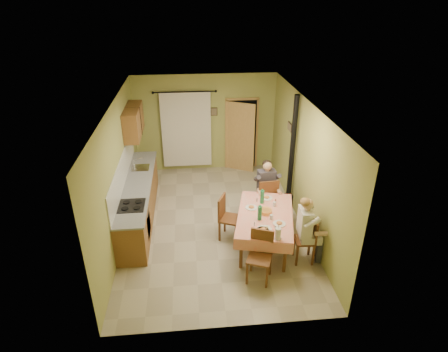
{
  "coord_description": "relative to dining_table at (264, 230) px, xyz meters",
  "views": [
    {
      "loc": [
        -0.48,
        -7.25,
        4.86
      ],
      "look_at": [
        0.25,
        0.1,
        1.15
      ],
      "focal_mm": 30.0,
      "sensor_mm": 36.0,
      "label": 1
    }
  ],
  "objects": [
    {
      "name": "doorway",
      "position": [
        0.03,
        3.81,
        0.67
      ],
      "size": [
        0.96,
        0.45,
        2.15
      ],
      "color": "black",
      "rests_on": "ground"
    },
    {
      "name": "chair_left",
      "position": [
        -0.69,
        0.34,
        -0.09
      ],
      "size": [
        0.56,
        0.56,
        0.99
      ],
      "rotation": [
        0.0,
        0.0,
        -1.99
      ],
      "color": "brown",
      "rests_on": "ground"
    },
    {
      "name": "kitchen_run",
      "position": [
        -2.7,
        1.33,
        0.1
      ],
      "size": [
        0.64,
        3.64,
        1.56
      ],
      "color": "brown",
      "rests_on": "ground"
    },
    {
      "name": "curtain",
      "position": [
        -1.54,
        3.83,
        0.88
      ],
      "size": [
        1.7,
        0.07,
        2.22
      ],
      "color": "black",
      "rests_on": "ground"
    },
    {
      "name": "man_far",
      "position": [
        0.25,
        1.12,
        0.5
      ],
      "size": [
        0.6,
        0.48,
        1.39
      ],
      "rotation": [
        0.0,
        0.0,
        0.06
      ],
      "color": "#38333D",
      "rests_on": "chair_far"
    },
    {
      "name": "room_shell",
      "position": [
        -0.99,
        0.93,
        1.44
      ],
      "size": [
        4.04,
        6.04,
        2.82
      ],
      "color": "#9EA152",
      "rests_on": "ground"
    },
    {
      "name": "man_right",
      "position": [
        0.68,
        -0.56,
        0.5
      ],
      "size": [
        0.48,
        0.6,
        1.39
      ],
      "rotation": [
        0.0,
        0.0,
        1.51
      ],
      "color": "beige",
      "rests_on": "chair_right"
    },
    {
      "name": "chair_far",
      "position": [
        0.25,
        1.1,
        -0.09
      ],
      "size": [
        0.49,
        0.49,
        1.03
      ],
      "rotation": [
        0.0,
        0.0,
        0.06
      ],
      "color": "brown",
      "rests_on": "ground"
    },
    {
      "name": "upper_cabinets",
      "position": [
        -2.81,
        2.63,
        1.57
      ],
      "size": [
        0.35,
        1.4,
        0.7
      ],
      "primitive_type": "cube",
      "color": "brown",
      "rests_on": "room_shell"
    },
    {
      "name": "stove_flue",
      "position": [
        0.91,
        1.53,
        0.65
      ],
      "size": [
        0.24,
        0.24,
        2.8
      ],
      "color": "black",
      "rests_on": "ground"
    },
    {
      "name": "floor",
      "position": [
        -0.99,
        0.93,
        -0.38
      ],
      "size": [
        4.0,
        6.0,
        0.01
      ],
      "primitive_type": "cube",
      "color": "tan",
      "rests_on": "ground"
    },
    {
      "name": "picture_right",
      "position": [
        0.98,
        2.13,
        1.47
      ],
      "size": [
        0.03,
        0.31,
        0.21
      ],
      "primitive_type": "cube",
      "color": "brown",
      "rests_on": "room_shell"
    },
    {
      "name": "picture_back",
      "position": [
        -0.74,
        3.9,
        1.37
      ],
      "size": [
        0.19,
        0.03,
        0.23
      ],
      "primitive_type": "cube",
      "color": "black",
      "rests_on": "room_shell"
    },
    {
      "name": "dining_table",
      "position": [
        0.0,
        0.0,
        0.0
      ],
      "size": [
        1.49,
        2.04,
        0.76
      ],
      "rotation": [
        0.0,
        0.0,
        -0.23
      ],
      "color": "#EC8E7B",
      "rests_on": "ground"
    },
    {
      "name": "chair_near",
      "position": [
        -0.29,
        -1.0,
        -0.09
      ],
      "size": [
        0.55,
        0.55,
        0.98
      ],
      "rotation": [
        0.0,
        0.0,
        2.77
      ],
      "color": "brown",
      "rests_on": "ground"
    },
    {
      "name": "chair_right",
      "position": [
        0.69,
        -0.57,
        -0.09
      ],
      "size": [
        0.4,
        0.4,
        0.93
      ],
      "rotation": [
        0.0,
        0.0,
        1.51
      ],
      "color": "brown",
      "rests_on": "ground"
    },
    {
      "name": "tableware",
      "position": [
        -0.01,
        -0.1,
        0.45
      ],
      "size": [
        0.69,
        1.65,
        0.33
      ],
      "color": "white",
      "rests_on": "dining_table"
    }
  ]
}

